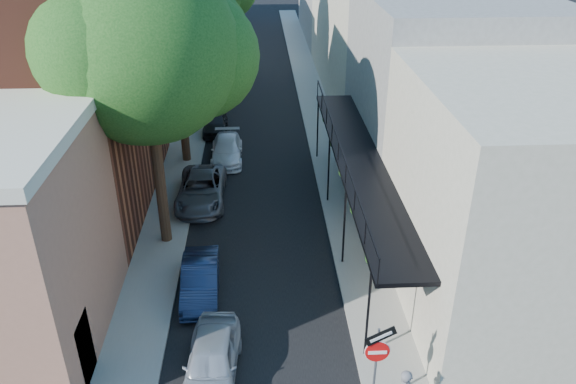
{
  "coord_description": "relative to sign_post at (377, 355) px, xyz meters",
  "views": [
    {
      "loc": [
        0.18,
        -10.01,
        12.85
      ],
      "look_at": [
        1.21,
        8.87,
        2.8
      ],
      "focal_mm": 35.0,
      "sensor_mm": 36.0,
      "label": 1
    }
  ],
  "objects": [
    {
      "name": "parked_car_a",
      "position": [
        -4.56,
        1.41,
        -1.37
      ],
      "size": [
        1.79,
        3.97,
        1.32
      ],
      "primitive_type": "imported",
      "rotation": [
        0.0,
        0.0,
        -0.06
      ],
      "color": "#9BA1AC",
      "rests_on": "ground"
    },
    {
      "name": "parked_car_d",
      "position": [
        -4.77,
        17.08,
        -1.45
      ],
      "size": [
        1.71,
        4.08,
        1.18
      ],
      "primitive_type": "imported",
      "rotation": [
        0.0,
        0.0,
        0.01
      ],
      "color": "white",
      "rests_on": "ground"
    },
    {
      "name": "oak_mid",
      "position": [
        -6.58,
        17.26,
        5.02
      ],
      "size": [
        6.6,
        6.0,
        10.2
      ],
      "color": "#352315",
      "rests_on": "ground"
    },
    {
      "name": "sign_post",
      "position": [
        0.0,
        0.0,
        0.0
      ],
      "size": [
        0.89,
        0.17,
        2.99
      ],
      "color": "#595B60",
      "rests_on": "ground"
    },
    {
      "name": "oak_near",
      "position": [
        -6.53,
        9.29,
        5.84
      ],
      "size": [
        7.48,
        6.8,
        11.42
      ],
      "color": "#352315",
      "rests_on": "ground"
    },
    {
      "name": "parked_car_f",
      "position": [
        -5.76,
        25.7,
        -1.37
      ],
      "size": [
        1.93,
        4.18,
        1.33
      ],
      "primitive_type": "imported",
      "rotation": [
        0.0,
        0.0,
        -0.13
      ],
      "color": "slate",
      "rests_on": "ground"
    },
    {
      "name": "sidewalk_left",
      "position": [
        -7.16,
        29.03,
        -1.98
      ],
      "size": [
        2.0,
        64.0,
        0.12
      ],
      "primitive_type": "cube",
      "color": "gray",
      "rests_on": "ground"
    },
    {
      "name": "road_surface",
      "position": [
        -3.16,
        29.03,
        -2.03
      ],
      "size": [
        6.0,
        64.0,
        0.01
      ],
      "primitive_type": "cube",
      "color": "black",
      "rests_on": "ground"
    },
    {
      "name": "parked_car_b",
      "position": [
        -5.24,
        5.49,
        -1.43
      ],
      "size": [
        1.44,
        3.74,
        1.22
      ],
      "primitive_type": "imported",
      "rotation": [
        0.0,
        0.0,
        0.04
      ],
      "color": "#142241",
      "rests_on": "ground"
    },
    {
      "name": "parked_car_c",
      "position": [
        -5.76,
        12.41,
        -1.38
      ],
      "size": [
        2.2,
        4.71,
        1.3
      ],
      "primitive_type": "imported",
      "rotation": [
        0.0,
        0.0,
        -0.01
      ],
      "color": "#595B61",
      "rests_on": "ground"
    },
    {
      "name": "sidewalk_right",
      "position": [
        0.84,
        29.03,
        -1.98
      ],
      "size": [
        2.0,
        64.0,
        0.12
      ],
      "primitive_type": "cube",
      "color": "gray",
      "rests_on": "ground"
    },
    {
      "name": "parked_car_g",
      "position": [
        -4.56,
        32.02,
        -1.48
      ],
      "size": [
        2.03,
        4.11,
        1.12
      ],
      "primitive_type": "imported",
      "rotation": [
        0.0,
        0.0,
        -0.04
      ],
      "color": "#939DA6",
      "rests_on": "ground"
    },
    {
      "name": "buildings_right",
      "position": [
        5.83,
        28.51,
        2.39
      ],
      "size": [
        9.8,
        55.0,
        10.0
      ],
      "color": "beige",
      "rests_on": "ground"
    },
    {
      "name": "buildings_left",
      "position": [
        -12.46,
        27.79,
        2.9
      ],
      "size": [
        10.1,
        59.1,
        12.0
      ],
      "color": "#AF7359",
      "rests_on": "ground"
    },
    {
      "name": "parked_car_e",
      "position": [
        -5.66,
        21.25,
        -1.41
      ],
      "size": [
        1.6,
        3.73,
        1.25
      ],
      "primitive_type": "imported",
      "rotation": [
        0.0,
        0.0,
        0.03
      ],
      "color": "black",
      "rests_on": "ground"
    }
  ]
}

